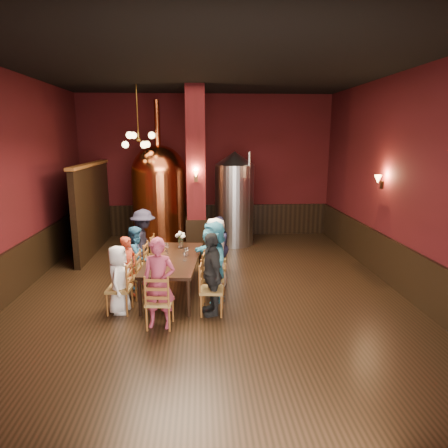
{
  "coord_description": "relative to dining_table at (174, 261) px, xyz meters",
  "views": [
    {
      "loc": [
        -0.17,
        -7.94,
        3.17
      ],
      "look_at": [
        0.3,
        0.2,
        1.39
      ],
      "focal_mm": 32.0,
      "sensor_mm": 36.0,
      "label": 1
    }
  ],
  "objects": [
    {
      "name": "person_1",
      "position": [
        -0.88,
        -0.25,
        -0.05
      ],
      "size": [
        0.48,
        0.55,
        1.27
      ],
      "primitive_type": "imported",
      "rotation": [
        0.0,
        0.0,
        1.11
      ],
      "color": "#A2301B",
      "rests_on": "ground"
    },
    {
      "name": "chair_8",
      "position": [
        -0.14,
        -1.54,
        -0.23
      ],
      "size": [
        0.5,
        0.5,
        0.92
      ],
      "primitive_type": null,
      "rotation": [
        0.0,
        0.0,
        3.05
      ],
      "color": "brown",
      "rests_on": "ground"
    },
    {
      "name": "wine_glass_4",
      "position": [
        -0.19,
        0.46,
        0.15
      ],
      "size": [
        0.07,
        0.07,
        0.17
      ],
      "primitive_type": null,
      "color": "white",
      "rests_on": "dining_table"
    },
    {
      "name": "person_3",
      "position": [
        -0.75,
        1.07,
        0.1
      ],
      "size": [
        0.67,
        1.06,
        1.57
      ],
      "primitive_type": "imported",
      "rotation": [
        0.0,
        0.0,
        1.48
      ],
      "color": "black",
      "rests_on": "ground"
    },
    {
      "name": "pendant_cluster",
      "position": [
        -1.05,
        2.94,
        2.41
      ],
      "size": [
        0.9,
        0.9,
        1.7
      ],
      "primitive_type": null,
      "color": "#A57226",
      "rests_on": "room"
    },
    {
      "name": "chair_0",
      "position": [
        -0.94,
        -0.92,
        -0.23
      ],
      "size": [
        0.5,
        0.5,
        0.92
      ],
      "primitive_type": null,
      "rotation": [
        0.0,
        0.0,
        -1.66
      ],
      "color": "brown",
      "rests_on": "ground"
    },
    {
      "name": "wainscot_right",
      "position": [
        4.71,
        0.04,
        -0.19
      ],
      "size": [
        0.08,
        9.9,
        1.0
      ],
      "primitive_type": "cube",
      "color": "black",
      "rests_on": "ground"
    },
    {
      "name": "wine_glass_0",
      "position": [
        0.23,
        -0.24,
        0.15
      ],
      "size": [
        0.07,
        0.07,
        0.17
      ],
      "primitive_type": null,
      "color": "white",
      "rests_on": "dining_table"
    },
    {
      "name": "wine_glass_2",
      "position": [
        0.28,
        0.15,
        0.15
      ],
      "size": [
        0.07,
        0.07,
        0.17
      ],
      "primitive_type": null,
      "color": "white",
      "rests_on": "dining_table"
    },
    {
      "name": "column",
      "position": [
        0.45,
        2.84,
        1.56
      ],
      "size": [
        0.58,
        0.58,
        4.5
      ],
      "primitive_type": "cube",
      "color": "#460F13",
      "rests_on": "ground"
    },
    {
      "name": "person_6",
      "position": [
        0.88,
        0.25,
        0.07
      ],
      "size": [
        0.53,
        0.77,
        1.52
      ],
      "primitive_type": "imported",
      "rotation": [
        0.0,
        0.0,
        4.78
      ],
      "color": "white",
      "rests_on": "ground"
    },
    {
      "name": "wine_glass_5",
      "position": [
        0.24,
        0.05,
        0.15
      ],
      "size": [
        0.07,
        0.07,
        0.17
      ],
      "primitive_type": null,
      "color": "white",
      "rests_on": "dining_table"
    },
    {
      "name": "chair_3",
      "position": [
        -0.75,
        1.07,
        -0.23
      ],
      "size": [
        0.5,
        0.5,
        0.92
      ],
      "primitive_type": null,
      "rotation": [
        0.0,
        0.0,
        -1.66
      ],
      "color": "brown",
      "rests_on": "ground"
    },
    {
      "name": "chair_5",
      "position": [
        0.82,
        -0.41,
        -0.23
      ],
      "size": [
        0.5,
        0.5,
        0.92
      ],
      "primitive_type": null,
      "rotation": [
        0.0,
        0.0,
        1.48
      ],
      "color": "brown",
      "rests_on": "ground"
    },
    {
      "name": "chair_7",
      "position": [
        0.94,
        0.92,
        -0.23
      ],
      "size": [
        0.5,
        0.5,
        0.92
      ],
      "primitive_type": null,
      "rotation": [
        0.0,
        0.0,
        1.48
      ],
      "color": "brown",
      "rests_on": "ground"
    },
    {
      "name": "chair_4",
      "position": [
        0.75,
        -1.07,
        -0.23
      ],
      "size": [
        0.5,
        0.5,
        0.92
      ],
      "primitive_type": null,
      "rotation": [
        0.0,
        0.0,
        1.48
      ],
      "color": "brown",
      "rests_on": "ground"
    },
    {
      "name": "wainscot_left",
      "position": [
        -3.21,
        0.04,
        -0.19
      ],
      "size": [
        0.08,
        9.9,
        1.0
      ],
      "primitive_type": "cube",
      "color": "black",
      "rests_on": "ground"
    },
    {
      "name": "chair_2",
      "position": [
        -0.82,
        0.41,
        -0.23
      ],
      "size": [
        0.5,
        0.5,
        0.92
      ],
      "primitive_type": null,
      "rotation": [
        0.0,
        0.0,
        -1.66
      ],
      "color": "brown",
      "rests_on": "ground"
    },
    {
      "name": "person_8",
      "position": [
        -0.14,
        -1.54,
        0.09
      ],
      "size": [
        0.62,
        0.46,
        1.56
      ],
      "primitive_type": "imported",
      "rotation": [
        0.0,
        0.0,
        6.13
      ],
      "color": "#9B334B",
      "rests_on": "ground"
    },
    {
      "name": "copper_kettle",
      "position": [
        -0.62,
        3.73,
        0.84
      ],
      "size": [
        1.78,
        1.78,
        4.19
      ],
      "rotation": [
        0.0,
        0.0,
        -0.07
      ],
      "color": "black",
      "rests_on": "ground"
    },
    {
      "name": "person_5",
      "position": [
        0.82,
        -0.41,
        0.11
      ],
      "size": [
        0.8,
        1.55,
        1.59
      ],
      "primitive_type": "imported",
      "rotation": [
        0.0,
        0.0,
        4.95
      ],
      "color": "teal",
      "rests_on": "ground"
    },
    {
      "name": "chair_1",
      "position": [
        -0.88,
        -0.25,
        -0.23
      ],
      "size": [
        0.5,
        0.5,
        0.92
      ],
      "primitive_type": null,
      "rotation": [
        0.0,
        0.0,
        -1.66
      ],
      "color": "brown",
      "rests_on": "ground"
    },
    {
      "name": "chair_6",
      "position": [
        0.88,
        0.25,
        -0.23
      ],
      "size": [
        0.5,
        0.5,
        0.92
      ],
      "primitive_type": null,
      "rotation": [
        0.0,
        0.0,
        1.48
      ],
      "color": "brown",
      "rests_on": "ground"
    },
    {
      "name": "room",
      "position": [
        0.75,
        0.04,
        1.56
      ],
      "size": [
        10.0,
        10.02,
        4.5
      ],
      "color": "black",
      "rests_on": "ground"
    },
    {
      "name": "steel_vessel",
      "position": [
        1.57,
        3.79,
        0.7
      ],
      "size": [
        1.5,
        1.5,
        2.77
      ],
      "rotation": [
        0.0,
        0.0,
        0.4
      ],
      "color": "#B2B2B7",
      "rests_on": "ground"
    },
    {
      "name": "wine_glass_3",
      "position": [
        -0.2,
        0.53,
        0.15
      ],
      "size": [
        0.07,
        0.07,
        0.17
      ],
      "primitive_type": null,
      "color": "white",
      "rests_on": "dining_table"
    },
    {
      "name": "person_7",
      "position": [
        0.94,
        0.92,
        0.02
      ],
      "size": [
        0.41,
        0.72,
        1.41
      ],
      "primitive_type": "imported",
      "rotation": [
        0.0,
        0.0,
        4.6
      ],
      "color": "#191932",
      "rests_on": "ground"
    },
    {
      "name": "sconce_wall",
      "position": [
        4.65,
        0.84,
        1.51
      ],
      "size": [
        0.2,
        0.2,
        0.36
      ],
      "primitive_type": null,
      "rotation": [
        0.0,
        0.0,
        1.57
      ],
      "color": "black",
      "rests_on": "room"
    },
    {
      "name": "rose_vase",
      "position": [
        0.11,
        0.72,
        0.31
      ],
      "size": [
        0.22,
        0.22,
        0.38
      ],
      "color": "white",
      "rests_on": "dining_table"
    },
    {
      "name": "wine_glass_1",
      "position": [
        -0.15,
        0.32,
        0.15
      ],
      "size": [
        0.07,
        0.07,
        0.17
      ],
      "primitive_type": null,
      "color": "white",
      "rests_on": "dining_table"
    },
    {
      "name": "dining_table",
      "position": [
        0.0,
        0.0,
        0.0
      ],
      "size": [
        1.22,
        2.48,
        0.75
      ],
      "rotation": [
        0.0,
        0.0,
        -0.09
      ],
      "color": "black",
      "rests_on": "ground"
    },
    {
      "name": "person_4",
      "position": [
        0.75,
        -1.07,
        0.08
      ],
      "size": [
        0.57,
        0.96,
        1.53
      ],
      "primitive_type": "imported",
      "rotation": [
        0.0,
        0.0,
        4.94
      ],
      "color": "black",
      "rests_on": "ground"
    },
    {
      "name": "wainscot_back",
      "position": [
        0.75,
        5.0,
        -0.19
      ],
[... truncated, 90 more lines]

